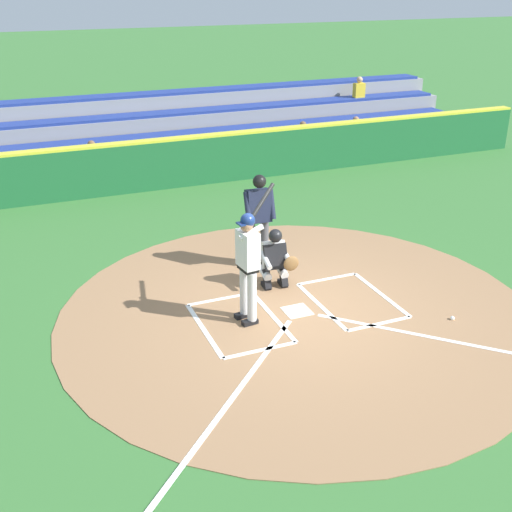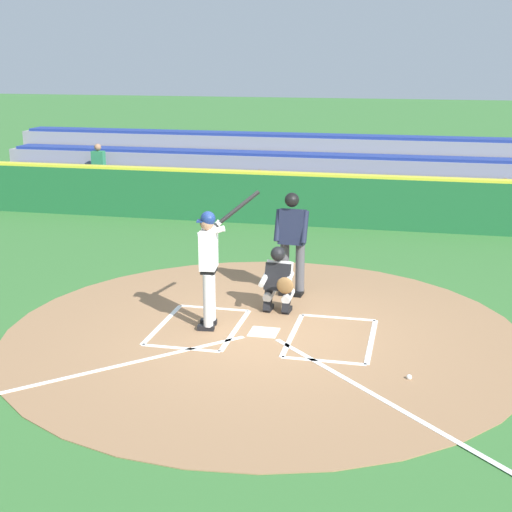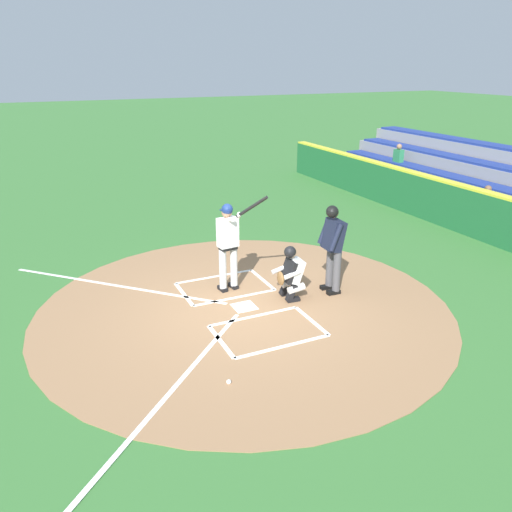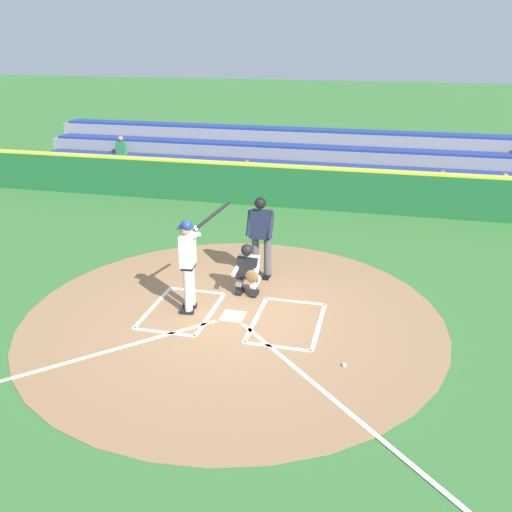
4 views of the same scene
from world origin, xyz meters
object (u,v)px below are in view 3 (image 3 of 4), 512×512
Objects in this scene: plate_umpire at (333,243)px; baseball at (229,382)px; catcher at (291,272)px; batter at (229,241)px.

baseball is (-2.15, 3.16, -1.04)m from plate_umpire.
catcher is 0.61× the size of plate_umpire.
plate_umpire reaches higher than baseball.
batter is 2.11m from plate_umpire.
batter is at bearing -22.34° from baseball.
baseball is at bearing 124.19° from plate_umpire.
batter is at bearing 46.56° from catcher.
plate_umpire is 25.20× the size of baseball.
batter reaches higher than catcher.
baseball is at bearing 157.66° from batter.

